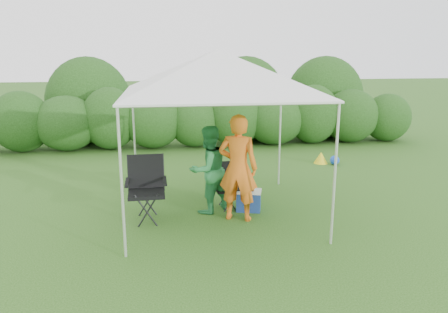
{
  "coord_description": "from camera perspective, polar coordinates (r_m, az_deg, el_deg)",
  "views": [
    {
      "loc": [
        -0.92,
        -6.74,
        2.82
      ],
      "look_at": [
        0.09,
        0.4,
        1.05
      ],
      "focal_mm": 35.0,
      "sensor_mm": 36.0,
      "label": 1
    }
  ],
  "objects": [
    {
      "name": "ground",
      "position": [
        7.36,
        -0.24,
        -8.73
      ],
      "size": [
        70.0,
        70.0,
        0.0
      ],
      "primitive_type": "plane",
      "color": "#34631F"
    },
    {
      "name": "hedge",
      "position": [
        12.93,
        -3.88,
        4.86
      ],
      "size": [
        13.63,
        1.53,
        1.8
      ],
      "color": "#234F18",
      "rests_on": "ground"
    },
    {
      "name": "canopy",
      "position": [
        7.3,
        -0.81,
        10.99
      ],
      "size": [
        3.1,
        3.1,
        2.83
      ],
      "color": "silver",
      "rests_on": "ground"
    },
    {
      "name": "chair_right",
      "position": [
        7.97,
        0.37,
        -3.37
      ],
      "size": [
        0.55,
        0.5,
        0.83
      ],
      "rotation": [
        0.0,
        0.0,
        0.08
      ],
      "color": "black",
      "rests_on": "ground"
    },
    {
      "name": "chair_left",
      "position": [
        7.48,
        -10.12,
        -3.55
      ],
      "size": [
        0.69,
        0.62,
        1.09
      ],
      "rotation": [
        0.0,
        0.0,
        0.02
      ],
      "color": "black",
      "rests_on": "ground"
    },
    {
      "name": "man",
      "position": [
        7.26,
        1.84,
        -1.49
      ],
      "size": [
        0.77,
        0.64,
        1.81
      ],
      "primitive_type": "imported",
      "rotation": [
        0.0,
        0.0,
        2.77
      ],
      "color": "orange",
      "rests_on": "ground"
    },
    {
      "name": "woman",
      "position": [
        7.65,
        -2.04,
        -1.71
      ],
      "size": [
        0.95,
        0.89,
        1.55
      ],
      "primitive_type": "imported",
      "rotation": [
        0.0,
        0.0,
        3.68
      ],
      "color": "#2C8947",
      "rests_on": "ground"
    },
    {
      "name": "cooler",
      "position": [
        7.89,
        3.24,
        -5.72
      ],
      "size": [
        0.51,
        0.43,
        0.37
      ],
      "rotation": [
        0.0,
        0.0,
        -0.27
      ],
      "color": "navy",
      "rests_on": "ground"
    },
    {
      "name": "bottle",
      "position": [
        7.77,
        3.77,
        -3.77
      ],
      "size": [
        0.06,
        0.06,
        0.21
      ],
      "primitive_type": "cylinder",
      "color": "#592D0C",
      "rests_on": "cooler"
    },
    {
      "name": "lawn_toy",
      "position": [
        11.36,
        12.98,
        -0.23
      ],
      "size": [
        0.58,
        0.49,
        0.29
      ],
      "color": "yellow",
      "rests_on": "ground"
    }
  ]
}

